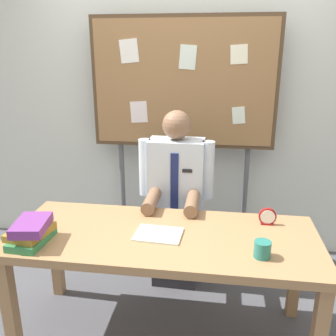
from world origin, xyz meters
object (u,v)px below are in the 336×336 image
object	(u,v)px
desk	(164,247)
coffee_mug	(262,249)
bulletin_board	(183,87)
book_stack	(31,232)
person	(176,206)
desk_clock	(267,217)
open_notebook	(158,234)

from	to	relation	value
desk	coffee_mug	world-z (taller)	coffee_mug
bulletin_board	book_stack	xyz separation A→B (m)	(-0.72, -1.25, -0.69)
person	desk_clock	world-z (taller)	person
book_stack	open_notebook	xyz separation A→B (m)	(0.69, 0.18, -0.06)
open_notebook	coffee_mug	size ratio (longest dim) A/B	3.00
open_notebook	coffee_mug	distance (m)	0.60
desk	person	distance (m)	0.61
bulletin_board	open_notebook	xyz separation A→B (m)	(-0.03, -1.07, -0.75)
desk	book_stack	distance (m)	0.76
desk	person	xyz separation A→B (m)	(0.00, 0.61, -0.01)
bulletin_board	book_stack	bearing A→B (deg)	-119.85
person	book_stack	world-z (taller)	person
open_notebook	person	bearing A→B (deg)	87.52
person	book_stack	size ratio (longest dim) A/B	4.82
person	bulletin_board	size ratio (longest dim) A/B	0.67
desk	open_notebook	bearing A→B (deg)	-143.92
bulletin_board	coffee_mug	xyz separation A→B (m)	(0.55, -1.23, -0.71)
bulletin_board	book_stack	world-z (taller)	bulletin_board
person	desk	bearing A→B (deg)	-90.00
book_stack	coffee_mug	size ratio (longest dim) A/B	3.11
desk	desk_clock	size ratio (longest dim) A/B	16.83
person	bulletin_board	distance (m)	0.95
book_stack	open_notebook	bearing A→B (deg)	14.68
desk_clock	coffee_mug	size ratio (longest dim) A/B	1.19
person	coffee_mug	distance (m)	0.97
desk_clock	book_stack	bearing A→B (deg)	-162.64
bulletin_board	desk_clock	distance (m)	1.26
book_stack	desk_clock	bearing A→B (deg)	17.36
desk	person	bearing A→B (deg)	90.00
desk_clock	bulletin_board	bearing A→B (deg)	126.59
desk_clock	open_notebook	bearing A→B (deg)	-159.85
desk	book_stack	bearing A→B (deg)	-164.37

